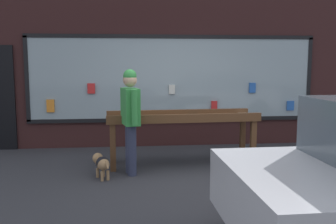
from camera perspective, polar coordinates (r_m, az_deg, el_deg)
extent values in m
plane|color=#2D2D33|center=(5.81, 3.26, -9.98)|extent=(40.00, 40.00, 0.00)
cube|color=#331919|center=(7.93, 0.59, 8.05)|extent=(8.40, 0.20, 3.66)
cube|color=#8C9EA8|center=(7.81, 0.79, 5.12)|extent=(5.89, 0.03, 1.72)
cube|color=black|center=(7.82, 0.81, 11.42)|extent=(5.97, 0.06, 0.08)
cube|color=black|center=(7.89, 0.78, -1.12)|extent=(5.97, 0.06, 0.08)
cube|color=black|center=(8.02, -20.69, 4.71)|extent=(0.08, 0.06, 1.72)
cube|color=black|center=(8.66, 20.63, 4.87)|extent=(0.08, 0.06, 1.72)
cube|color=orange|center=(7.92, -17.47, 0.90)|extent=(0.15, 0.03, 0.26)
cube|color=red|center=(7.76, -11.62, 3.53)|extent=(0.15, 0.03, 0.21)
cube|color=black|center=(7.76, -5.50, 0.75)|extent=(0.15, 0.03, 0.19)
cube|color=silver|center=(7.78, 0.61, 3.47)|extent=(0.13, 0.03, 0.19)
cube|color=red|center=(7.96, 7.05, 0.95)|extent=(0.12, 0.03, 0.20)
cube|color=#2659B2|center=(8.15, 12.73, 3.62)|extent=(0.14, 0.03, 0.21)
cube|color=#2659B2|center=(8.49, 18.14, 0.93)|extent=(0.16, 0.03, 0.21)
cube|color=brown|center=(6.12, -8.39, -5.40)|extent=(0.09, 0.09, 0.78)
cube|color=brown|center=(6.57, 12.84, -4.64)|extent=(0.09, 0.09, 0.78)
cube|color=brown|center=(6.64, -8.41, -4.41)|extent=(0.09, 0.09, 0.78)
cube|color=brown|center=(7.05, 11.29, -3.78)|extent=(0.09, 0.09, 0.78)
cube|color=brown|center=(6.42, 2.17, -1.04)|extent=(2.60, 0.81, 0.04)
cube|color=brown|center=(6.11, 2.72, -0.90)|extent=(2.57, 0.18, 0.12)
cube|color=brown|center=(6.71, 1.68, -0.15)|extent=(2.57, 0.18, 0.12)
cube|color=black|center=(6.08, -8.03, -1.24)|extent=(0.16, 0.20, 0.03)
cube|color=yellow|center=(6.34, -3.88, -0.83)|extent=(0.21, 0.26, 0.03)
cube|color=orange|center=(6.40, 0.47, -0.75)|extent=(0.16, 0.24, 0.03)
cube|color=black|center=(6.62, 4.16, -0.55)|extent=(0.16, 0.21, 0.02)
cube|color=black|center=(6.40, 8.48, -0.84)|extent=(0.17, 0.23, 0.03)
cube|color=silver|center=(6.92, 11.26, -0.29)|extent=(0.20, 0.25, 0.03)
cylinder|color=#2D334C|center=(5.85, -5.51, -5.86)|extent=(0.14, 0.14, 0.79)
cylinder|color=#2D334C|center=(6.00, -5.85, -5.53)|extent=(0.14, 0.14, 0.79)
cube|color=#338C3F|center=(5.81, -5.77, 0.84)|extent=(0.31, 0.48, 0.56)
cylinder|color=#338C3F|center=(5.53, -5.13, 0.67)|extent=(0.09, 0.09, 0.53)
cylinder|color=#338C3F|center=(6.08, -6.35, 1.25)|extent=(0.09, 0.09, 0.53)
sphere|color=tan|center=(5.78, -5.82, 4.87)|extent=(0.22, 0.22, 0.22)
sphere|color=#338C3F|center=(5.78, -5.83, 5.51)|extent=(0.20, 0.20, 0.20)
ellipsoid|color=#99724C|center=(5.78, -9.96, -7.75)|extent=(0.31, 0.39, 0.18)
ellipsoid|color=black|center=(5.78, -9.96, -7.65)|extent=(0.26, 0.27, 0.19)
sphere|color=#99724C|center=(5.97, -10.65, -6.92)|extent=(0.16, 0.16, 0.16)
cylinder|color=#99724C|center=(5.59, -9.27, -7.97)|extent=(0.06, 0.10, 0.12)
cylinder|color=#99724C|center=(5.93, -9.84, -8.99)|extent=(0.04, 0.04, 0.14)
cylinder|color=#99724C|center=(5.91, -10.69, -9.09)|extent=(0.04, 0.04, 0.14)
cylinder|color=#99724C|center=(5.75, -9.14, -9.52)|extent=(0.04, 0.04, 0.14)
cylinder|color=#99724C|center=(5.72, -10.01, -9.63)|extent=(0.04, 0.04, 0.14)
cylinder|color=black|center=(4.31, 15.54, -12.32)|extent=(0.60, 0.19, 0.60)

